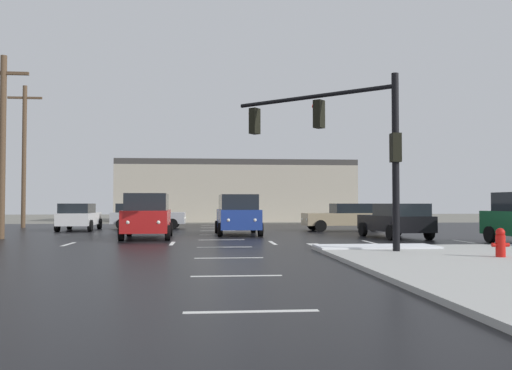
% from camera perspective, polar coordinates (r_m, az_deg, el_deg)
% --- Properties ---
extents(ground_plane, '(120.00, 120.00, 0.00)m').
position_cam_1_polar(ground_plane, '(22.21, -3.44, -6.06)').
color(ground_plane, slate).
extents(road_asphalt, '(44.00, 44.00, 0.02)m').
position_cam_1_polar(road_asphalt, '(22.21, -3.44, -6.03)').
color(road_asphalt, black).
rests_on(road_asphalt, ground_plane).
extents(snow_strip_curbside, '(4.00, 1.60, 0.06)m').
position_cam_1_polar(snow_strip_curbside, '(19.06, 12.23, -6.19)').
color(snow_strip_curbside, white).
rests_on(snow_strip_curbside, sidewalk_corner).
extents(lane_markings, '(36.15, 36.15, 0.01)m').
position_cam_1_polar(lane_markings, '(20.91, -0.00, -6.26)').
color(lane_markings, silver).
rests_on(lane_markings, road_asphalt).
extents(traffic_signal_mast, '(4.72, 4.21, 5.53)m').
position_cam_1_polar(traffic_signal_mast, '(18.54, 9.09, 5.24)').
color(traffic_signal_mast, black).
rests_on(traffic_signal_mast, sidewalk_corner).
extents(fire_hydrant, '(0.48, 0.26, 0.79)m').
position_cam_1_polar(fire_hydrant, '(16.68, 23.87, -5.43)').
color(fire_hydrant, red).
rests_on(fire_hydrant, sidewalk_corner).
extents(strip_building_background, '(20.91, 8.00, 5.42)m').
position_cam_1_polar(strip_building_background, '(51.19, -2.11, -0.67)').
color(strip_building_background, '#BCB29E').
rests_on(strip_building_background, ground_plane).
extents(sedan_white, '(2.10, 4.57, 1.58)m').
position_cam_1_polar(sedan_white, '(34.07, -17.77, -3.08)').
color(sedan_white, white).
rests_on(sedan_white, road_asphalt).
extents(sedan_silver, '(4.56, 2.07, 1.58)m').
position_cam_1_polar(sedan_silver, '(35.23, -11.27, -3.10)').
color(sedan_silver, '#B7BABF').
rests_on(sedan_silver, road_asphalt).
extents(sedan_tan, '(4.60, 2.18, 1.58)m').
position_cam_1_polar(sedan_tan, '(32.46, 9.20, -3.21)').
color(sedan_tan, tan).
rests_on(sedan_tan, road_asphalt).
extents(suv_red, '(2.30, 4.89, 2.03)m').
position_cam_1_polar(suv_red, '(25.72, -11.12, -3.02)').
color(suv_red, '#B21919').
rests_on(suv_red, road_asphalt).
extents(suv_blue, '(2.26, 4.88, 2.03)m').
position_cam_1_polar(suv_blue, '(28.22, -1.90, -2.96)').
color(suv_blue, navy).
rests_on(suv_blue, road_asphalt).
extents(sedan_black, '(2.44, 4.68, 1.58)m').
position_cam_1_polar(sedan_black, '(26.19, 14.22, -3.50)').
color(sedan_black, black).
rests_on(sedan_black, road_asphalt).
extents(utility_pole_far, '(2.20, 0.28, 8.29)m').
position_cam_1_polar(utility_pole_far, '(27.41, -24.64, 4.01)').
color(utility_pole_far, brown).
rests_on(utility_pole_far, ground_plane).
extents(utility_pole_distant, '(2.20, 0.28, 9.37)m').
position_cam_1_polar(utility_pole_distant, '(39.46, -22.77, 3.03)').
color(utility_pole_distant, brown).
rests_on(utility_pole_distant, ground_plane).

